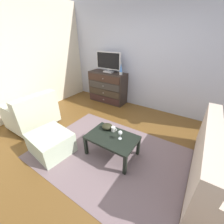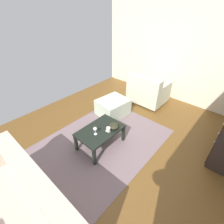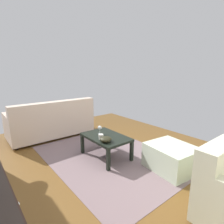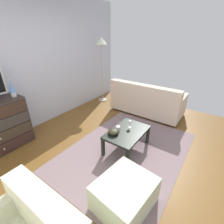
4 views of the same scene
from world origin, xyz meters
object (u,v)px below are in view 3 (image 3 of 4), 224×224
couch_large (52,122)px  ottoman (171,158)px  bowl_decorative (106,139)px  wine_glass (100,128)px  coffee_table (106,139)px  mug (101,137)px

couch_large → ottoman: bearing=-160.9°
bowl_decorative → wine_glass: bearing=-20.3°
wine_glass → ottoman: bearing=-152.8°
couch_large → wine_glass: bearing=-167.6°
bowl_decorative → ottoman: size_ratio=0.27×
coffee_table → ottoman: coffee_table is taller
mug → couch_large: 1.69m
coffee_table → bowl_decorative: 0.28m
coffee_table → wine_glass: (0.14, 0.03, 0.17)m
coffee_table → ottoman: size_ratio=1.21×
ottoman → bowl_decorative: bearing=42.5°
wine_glass → ottoman: (-1.11, -0.57, -0.31)m
ottoman → mug: bearing=37.4°
wine_glass → couch_large: size_ratio=0.09×
mug → ottoman: (-0.90, -0.69, -0.24)m
coffee_table → ottoman: (-0.97, -0.54, -0.15)m
wine_glass → ottoman: size_ratio=0.22×
bowl_decorative → coffee_table: bearing=-36.9°
wine_glass → ottoman: wine_glass is taller
coffee_table → bowl_decorative: bearing=143.1°
couch_large → ottoman: 2.73m
bowl_decorative → couch_large: couch_large is taller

